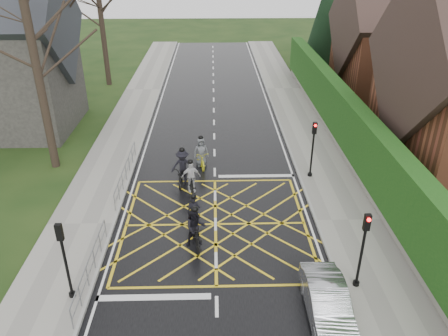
{
  "coord_description": "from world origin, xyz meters",
  "views": [
    {
      "loc": [
        -0.04,
        -16.27,
        11.28
      ],
      "look_at": [
        0.46,
        2.99,
        1.3
      ],
      "focal_mm": 35.0,
      "sensor_mm": 36.0,
      "label": 1
    }
  ],
  "objects_px": {
    "cyclist_front": "(191,180)",
    "car": "(327,303)",
    "cyclist_mid": "(183,170)",
    "cyclist_back": "(196,231)",
    "cyclist_rear": "(194,218)",
    "cyclist_lead": "(201,156)"
  },
  "relations": [
    {
      "from": "cyclist_front",
      "to": "car",
      "type": "height_order",
      "value": "cyclist_front"
    },
    {
      "from": "cyclist_mid",
      "to": "cyclist_rear",
      "type": "bearing_deg",
      "value": -74.1
    },
    {
      "from": "cyclist_rear",
      "to": "car",
      "type": "distance_m",
      "value": 6.99
    },
    {
      "from": "cyclist_lead",
      "to": "cyclist_back",
      "type": "bearing_deg",
      "value": -101.61
    },
    {
      "from": "cyclist_lead",
      "to": "cyclist_front",
      "type": "bearing_deg",
      "value": -109.85
    },
    {
      "from": "cyclist_rear",
      "to": "cyclist_back",
      "type": "xyz_separation_m",
      "value": [
        0.11,
        -1.18,
        0.14
      ]
    },
    {
      "from": "cyclist_mid",
      "to": "cyclist_front",
      "type": "distance_m",
      "value": 1.09
    },
    {
      "from": "cyclist_back",
      "to": "cyclist_lead",
      "type": "xyz_separation_m",
      "value": [
        0.08,
        7.29,
        -0.07
      ]
    },
    {
      "from": "cyclist_rear",
      "to": "cyclist_front",
      "type": "xyz_separation_m",
      "value": [
        -0.26,
        3.23,
        0.1
      ]
    },
    {
      "from": "cyclist_front",
      "to": "car",
      "type": "xyz_separation_m",
      "value": [
        4.88,
        -8.47,
        -0.06
      ]
    },
    {
      "from": "cyclist_back",
      "to": "cyclist_front",
      "type": "relative_size",
      "value": 1.04
    },
    {
      "from": "cyclist_back",
      "to": "cyclist_front",
      "type": "xyz_separation_m",
      "value": [
        -0.37,
        4.41,
        -0.04
      ]
    },
    {
      "from": "cyclist_rear",
      "to": "cyclist_mid",
      "type": "bearing_deg",
      "value": 97.15
    },
    {
      "from": "cyclist_lead",
      "to": "car",
      "type": "bearing_deg",
      "value": -79.67
    },
    {
      "from": "cyclist_back",
      "to": "car",
      "type": "bearing_deg",
      "value": -52.48
    },
    {
      "from": "cyclist_mid",
      "to": "car",
      "type": "relative_size",
      "value": 0.58
    },
    {
      "from": "cyclist_mid",
      "to": "cyclist_front",
      "type": "bearing_deg",
      "value": -58.61
    },
    {
      "from": "cyclist_back",
      "to": "cyclist_mid",
      "type": "distance_m",
      "value": 5.46
    },
    {
      "from": "cyclist_back",
      "to": "cyclist_lead",
      "type": "distance_m",
      "value": 7.29
    },
    {
      "from": "car",
      "to": "cyclist_lead",
      "type": "bearing_deg",
      "value": 111.75
    },
    {
      "from": "cyclist_back",
      "to": "cyclist_mid",
      "type": "relative_size",
      "value": 0.9
    },
    {
      "from": "cyclist_back",
      "to": "cyclist_front",
      "type": "bearing_deg",
      "value": 84.34
    }
  ]
}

